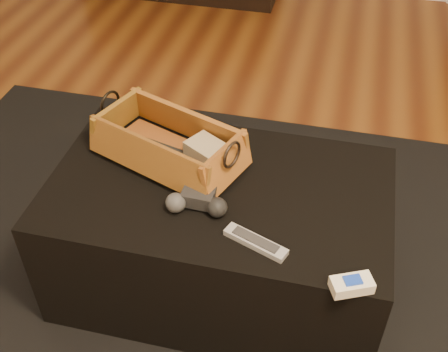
% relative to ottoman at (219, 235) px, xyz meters
% --- Properties ---
extents(floor, '(5.00, 5.50, 0.01)m').
position_rel_ottoman_xyz_m(floor, '(0.07, -0.20, -0.23)').
color(floor, brown).
rests_on(floor, ground).
extents(area_rug, '(2.60, 2.00, 0.01)m').
position_rel_ottoman_xyz_m(area_rug, '(-0.00, -0.05, -0.22)').
color(area_rug, black).
rests_on(area_rug, floor).
extents(ottoman, '(1.00, 0.60, 0.42)m').
position_rel_ottoman_xyz_m(ottoman, '(0.00, 0.00, 0.00)').
color(ottoman, black).
rests_on(ottoman, area_rug).
extents(tv_remote, '(0.25, 0.11, 0.03)m').
position_rel_ottoman_xyz_m(tv_remote, '(-0.20, 0.08, 0.24)').
color(tv_remote, black).
rests_on(tv_remote, wicker_basket).
extents(cloth_bundle, '(0.15, 0.14, 0.07)m').
position_rel_ottoman_xyz_m(cloth_bundle, '(-0.05, 0.08, 0.26)').
color(cloth_bundle, tan).
rests_on(cloth_bundle, wicker_basket).
extents(wicker_basket, '(0.51, 0.38, 0.16)m').
position_rel_ottoman_xyz_m(wicker_basket, '(-0.18, 0.09, 0.26)').
color(wicker_basket, '#A45A25').
rests_on(wicker_basket, ottoman).
extents(game_controller, '(0.18, 0.10, 0.06)m').
position_rel_ottoman_xyz_m(game_controller, '(-0.04, -0.11, 0.24)').
color(game_controller, black).
rests_on(game_controller, ottoman).
extents(silver_remote, '(0.18, 0.10, 0.02)m').
position_rel_ottoman_xyz_m(silver_remote, '(0.15, -0.20, 0.22)').
color(silver_remote, '#B0B2B9').
rests_on(silver_remote, ottoman).
extents(cream_gadget, '(0.11, 0.09, 0.04)m').
position_rel_ottoman_xyz_m(cream_gadget, '(0.40, -0.29, 0.23)').
color(cream_gadget, white).
rests_on(cream_gadget, ottoman).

